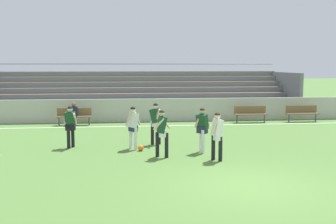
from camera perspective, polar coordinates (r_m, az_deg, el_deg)
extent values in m
plane|color=#517A38|center=(11.23, 11.40, -10.05)|extent=(160.00, 160.00, 0.00)
cube|color=white|center=(21.69, 2.62, -1.86)|extent=(44.00, 0.12, 0.01)
cube|color=#BCB7AD|center=(23.34, 1.96, 0.33)|extent=(48.00, 0.16, 1.28)
cube|color=#897051|center=(24.13, -3.60, -0.21)|extent=(19.42, 0.36, 0.08)
cube|color=slate|center=(23.95, -3.57, -0.66)|extent=(19.42, 0.04, 0.33)
cube|color=#897051|center=(24.77, -3.68, 0.74)|extent=(19.42, 0.36, 0.08)
cube|color=slate|center=(24.59, -3.65, 0.31)|extent=(19.42, 0.04, 0.33)
cube|color=#897051|center=(25.41, -3.75, 1.65)|extent=(19.42, 0.36, 0.08)
cube|color=slate|center=(25.23, -3.73, 1.23)|extent=(19.42, 0.04, 0.33)
cube|color=#897051|center=(26.06, -3.82, 2.51)|extent=(19.42, 0.36, 0.08)
cube|color=slate|center=(25.88, -3.80, 2.11)|extent=(19.42, 0.04, 0.33)
cube|color=#897051|center=(26.72, -3.89, 3.32)|extent=(19.42, 0.36, 0.08)
cube|color=slate|center=(26.53, -3.87, 2.94)|extent=(19.42, 0.04, 0.33)
cube|color=#897051|center=(27.38, -3.96, 4.10)|extent=(19.42, 0.36, 0.08)
cube|color=slate|center=(27.19, -3.94, 3.73)|extent=(19.42, 0.04, 0.33)
cube|color=#897051|center=(28.04, -4.02, 4.84)|extent=(19.42, 0.36, 0.08)
cube|color=slate|center=(27.85, -4.00, 4.49)|extent=(19.42, 0.04, 0.33)
cube|color=#897051|center=(28.71, -4.08, 5.55)|extent=(19.42, 0.36, 0.08)
cube|color=slate|center=(28.52, -4.06, 5.21)|extent=(19.42, 0.04, 0.33)
cube|color=slate|center=(28.47, 15.87, 2.62)|extent=(0.20, 5.11, 2.67)
cylinder|color=slate|center=(28.96, -4.11, 6.65)|extent=(19.42, 0.06, 0.06)
cube|color=brown|center=(22.21, -12.88, -0.65)|extent=(1.80, 0.40, 0.06)
cube|color=brown|center=(22.36, -12.84, 0.04)|extent=(1.80, 0.05, 0.40)
cylinder|color=#47474C|center=(22.34, -14.85, -1.25)|extent=(0.07, 0.07, 0.45)
cylinder|color=#47474C|center=(22.16, -10.86, -1.21)|extent=(0.07, 0.07, 0.45)
cube|color=brown|center=(24.21, 18.11, -0.23)|extent=(1.80, 0.40, 0.06)
cube|color=brown|center=(24.34, 17.95, 0.41)|extent=(1.80, 0.05, 0.40)
cylinder|color=#47474C|center=(23.92, 16.38, -0.79)|extent=(0.07, 0.07, 0.45)
cylinder|color=#47474C|center=(24.56, 19.74, -0.72)|extent=(0.07, 0.07, 0.45)
cube|color=brown|center=(23.14, 11.39, -0.33)|extent=(1.80, 0.40, 0.06)
cube|color=brown|center=(23.28, 11.27, 0.33)|extent=(1.80, 0.05, 0.40)
cylinder|color=#47474C|center=(22.95, 9.52, -0.92)|extent=(0.07, 0.07, 0.45)
cylinder|color=#47474C|center=(23.42, 13.19, -0.85)|extent=(0.07, 0.07, 0.45)
cylinder|color=#2D2D38|center=(22.02, -12.93, -1.31)|extent=(0.16, 0.16, 0.45)
cube|color=#191E38|center=(22.17, -12.90, 0.09)|extent=(0.36, 0.24, 0.52)
sphere|color=brown|center=(22.14, -12.92, 1.03)|extent=(0.21, 0.21, 0.21)
cylinder|color=white|center=(15.50, -4.49, -3.74)|extent=(0.13, 0.13, 0.83)
cylinder|color=white|center=(15.76, -5.18, -3.57)|extent=(0.13, 0.13, 0.83)
cube|color=#232847|center=(15.56, -4.85, -2.22)|extent=(0.37, 0.42, 0.24)
cube|color=white|center=(15.52, -4.86, -1.12)|extent=(0.49, 0.50, 0.60)
cylinder|color=beige|center=(15.40, -5.51, -1.05)|extent=(0.27, 0.20, 0.51)
cylinder|color=beige|center=(15.63, -4.23, -0.92)|extent=(0.27, 0.20, 0.51)
sphere|color=beige|center=(15.47, -4.88, 0.29)|extent=(0.21, 0.21, 0.21)
sphere|color=black|center=(15.47, -4.88, 0.37)|extent=(0.20, 0.20, 0.20)
cylinder|color=black|center=(14.17, -0.20, -4.63)|extent=(0.13, 0.13, 0.86)
cylinder|color=black|center=(14.31, -1.48, -4.52)|extent=(0.13, 0.13, 0.86)
cube|color=white|center=(14.17, -0.85, -2.95)|extent=(0.24, 0.37, 0.24)
cube|color=#194228|center=(14.12, -0.85, -1.74)|extent=(0.36, 0.40, 0.59)
cylinder|color=beige|center=(13.93, -1.28, -1.70)|extent=(0.41, 0.10, 0.44)
cylinder|color=beige|center=(14.30, -0.43, -1.49)|extent=(0.41, 0.10, 0.44)
sphere|color=beige|center=(14.07, -0.85, -0.19)|extent=(0.21, 0.21, 0.21)
sphere|color=black|center=(14.07, -0.85, -0.11)|extent=(0.20, 0.20, 0.20)
cylinder|color=black|center=(13.78, 7.26, -5.07)|extent=(0.13, 0.13, 0.83)
cylinder|color=black|center=(13.93, 6.28, -4.93)|extent=(0.13, 0.13, 0.83)
cube|color=white|center=(13.78, 6.79, -3.39)|extent=(0.30, 0.40, 0.24)
cube|color=white|center=(13.73, 6.81, -2.15)|extent=(0.40, 0.45, 0.59)
cylinder|color=beige|center=(13.55, 6.43, -2.10)|extent=(0.27, 0.14, 0.51)
cylinder|color=beige|center=(13.90, 7.18, -1.89)|extent=(0.27, 0.14, 0.51)
sphere|color=beige|center=(13.68, 6.83, -0.56)|extent=(0.21, 0.21, 0.21)
sphere|color=black|center=(13.67, 6.83, -0.47)|extent=(0.20, 0.20, 0.20)
cylinder|color=white|center=(15.21, 4.60, -3.91)|extent=(0.13, 0.13, 0.85)
cylinder|color=white|center=(14.97, 4.88, -4.09)|extent=(0.13, 0.13, 0.85)
cube|color=#232847|center=(15.02, 4.75, -2.49)|extent=(0.41, 0.40, 0.24)
cube|color=#194228|center=(14.97, 4.76, -1.36)|extent=(0.50, 0.50, 0.59)
cylinder|color=#D6A884|center=(15.07, 5.40, -1.17)|extent=(0.31, 0.33, 0.46)
cylinder|color=#D6A884|center=(14.87, 4.12, -1.26)|extent=(0.31, 0.33, 0.46)
sphere|color=#D6A884|center=(14.93, 4.78, 0.11)|extent=(0.21, 0.21, 0.21)
sphere|color=black|center=(14.92, 4.78, 0.19)|extent=(0.20, 0.20, 0.20)
cylinder|color=black|center=(16.39, -13.03, -3.34)|extent=(0.13, 0.13, 0.82)
cylinder|color=black|center=(16.18, -13.59, -3.48)|extent=(0.13, 0.13, 0.82)
cube|color=black|center=(16.22, -13.35, -2.05)|extent=(0.38, 0.25, 0.24)
cube|color=#194228|center=(16.18, -13.37, -1.00)|extent=(0.40, 0.31, 0.58)
cylinder|color=beige|center=(16.09, -12.75, -0.89)|extent=(0.10, 0.38, 0.46)
cylinder|color=beige|center=(16.26, -14.00, -0.84)|extent=(0.10, 0.38, 0.46)
sphere|color=beige|center=(16.13, -13.41, 0.36)|extent=(0.21, 0.21, 0.21)
sphere|color=black|center=(16.13, -13.41, 0.43)|extent=(0.20, 0.20, 0.20)
cylinder|color=black|center=(16.47, -2.18, -3.03)|extent=(0.13, 0.13, 0.87)
cylinder|color=black|center=(16.55, -1.24, -2.98)|extent=(0.13, 0.13, 0.87)
cube|color=white|center=(16.45, -1.71, -1.58)|extent=(0.41, 0.41, 0.24)
cube|color=#194228|center=(16.41, -1.72, -0.54)|extent=(0.54, 0.54, 0.60)
cylinder|color=beige|center=(16.58, -2.00, -0.33)|extent=(0.23, 0.23, 0.51)
cylinder|color=beige|center=(16.22, -1.43, -0.48)|extent=(0.23, 0.23, 0.51)
sphere|color=beige|center=(16.36, -1.72, 0.80)|extent=(0.21, 0.21, 0.21)
sphere|color=black|center=(16.36, -1.72, 0.87)|extent=(0.20, 0.20, 0.20)
sphere|color=orange|center=(15.37, -3.78, -4.98)|extent=(0.22, 0.22, 0.22)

